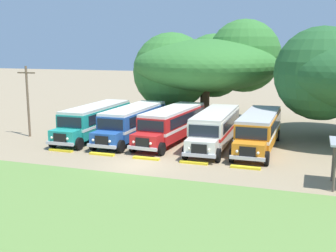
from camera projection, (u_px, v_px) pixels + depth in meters
ground_plane at (137, 165)px, 28.67m from camera, size 220.00×220.00×0.00m
foreground_grass_strip at (76, 205)px, 21.34m from camera, size 80.00×11.57×0.01m
parked_bus_slot_0 at (95, 119)px, 37.55m from camera, size 2.79×10.85×2.82m
parked_bus_slot_1 at (133, 121)px, 36.63m from camera, size 2.74×10.85×2.82m
parked_bus_slot_2 at (172, 123)px, 35.81m from camera, size 3.32×10.94×2.82m
parked_bus_slot_3 at (215, 127)px, 34.03m from camera, size 2.97×10.88×2.82m
parked_bus_slot_4 at (259, 129)px, 33.18m from camera, size 2.71×10.84×2.82m
curb_wheelstop_0 at (61, 150)px, 32.45m from camera, size 2.00×0.36×0.15m
curb_wheelstop_1 at (102, 154)px, 31.29m from camera, size 2.00×0.36×0.15m
curb_wheelstop_2 at (146, 158)px, 30.13m from camera, size 2.00×0.36×0.15m
curb_wheelstop_3 at (194, 163)px, 28.97m from camera, size 2.00×0.36×0.15m
curb_wheelstop_4 at (245, 167)px, 27.81m from camera, size 2.00×0.36×0.15m
broad_shade_tree at (206, 65)px, 45.10m from camera, size 15.38×15.40×10.96m
utility_pole at (28, 99)px, 37.34m from camera, size 1.80×0.20×6.35m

